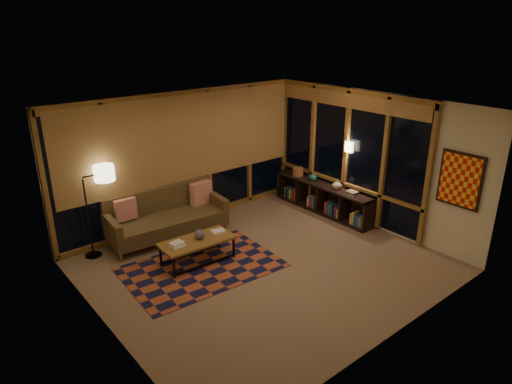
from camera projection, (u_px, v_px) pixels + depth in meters
floor at (264, 265)px, 7.85m from camera, size 5.50×5.00×0.01m
ceiling at (265, 109)px, 6.88m from camera, size 5.50×5.00×0.01m
walls at (265, 192)px, 7.36m from camera, size 5.51×5.01×2.70m
window_wall_back at (186, 158)px, 9.11m from camera, size 5.30×0.16×2.60m
window_wall_right at (345, 154)px, 9.39m from camera, size 0.16×3.70×2.60m
wall_art at (460, 180)px, 7.60m from camera, size 0.06×0.74×0.94m
wall_sconce at (349, 147)px, 9.17m from camera, size 0.12×0.18×0.22m
sofa at (167, 216)px, 8.67m from camera, size 2.29×1.08×0.91m
pillow_left at (125, 211)px, 8.38m from camera, size 0.41×0.14×0.41m
pillow_right at (201, 193)px, 9.16m from camera, size 0.47×0.19×0.46m
area_rug at (202, 267)px, 7.77m from camera, size 2.65×1.85×0.01m
coffee_table at (198, 251)px, 7.88m from camera, size 1.30×0.65×0.42m
book_stack_a at (177, 244)px, 7.58m from camera, size 0.24×0.20×0.07m
book_stack_b at (218, 232)px, 8.05m from camera, size 0.26×0.22×0.04m
ceramic_pot at (200, 234)px, 7.81m from camera, size 0.20×0.20×0.18m
floor_lamp at (88, 214)px, 7.87m from camera, size 0.54×0.36×1.63m
bookshelf at (323, 198)px, 9.91m from camera, size 0.40×2.53×0.63m
basket at (298, 172)px, 10.30m from camera, size 0.28×0.28×0.18m
teal_bowl at (313, 177)px, 9.99m from camera, size 0.19×0.19×0.15m
vase at (337, 184)px, 9.49m from camera, size 0.22×0.22×0.21m
shelf_book_stack at (352, 193)px, 9.22m from camera, size 0.22×0.28×0.07m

